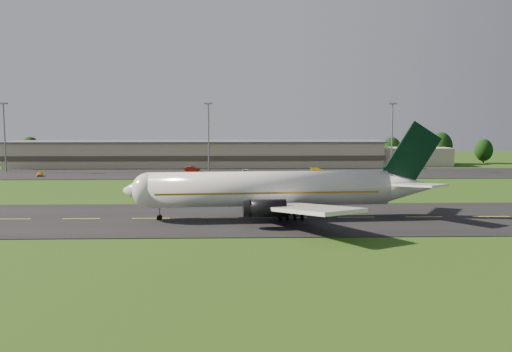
{
  "coord_description": "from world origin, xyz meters",
  "views": [
    {
      "loc": [
        14.19,
        -90.08,
        16.22
      ],
      "look_at": [
        17.04,
        8.0,
        6.0
      ],
      "focal_mm": 40.0,
      "sensor_mm": 36.0,
      "label": 1
    }
  ],
  "objects_px": {
    "light_mast_centre": "(209,129)",
    "service_vehicle_a": "(40,174)",
    "airliner": "(275,189)",
    "service_vehicle_d": "(318,170)",
    "light_mast_west": "(4,129)",
    "service_vehicle_c": "(246,172)",
    "terminal": "(216,154)",
    "service_vehicle_b": "(192,169)",
    "light_mast_east": "(392,128)"
  },
  "relations": [
    {
      "from": "light_mast_centre",
      "to": "service_vehicle_a",
      "type": "bearing_deg",
      "value": -162.77
    },
    {
      "from": "airliner",
      "to": "service_vehicle_d",
      "type": "relative_size",
      "value": 11.82
    },
    {
      "from": "light_mast_west",
      "to": "service_vehicle_c",
      "type": "distance_m",
      "value": 72.79
    },
    {
      "from": "service_vehicle_a",
      "to": "light_mast_centre",
      "type": "bearing_deg",
      "value": 3.01
    },
    {
      "from": "light_mast_west",
      "to": "service_vehicle_c",
      "type": "bearing_deg",
      "value": -8.93
    },
    {
      "from": "terminal",
      "to": "service_vehicle_b",
      "type": "height_order",
      "value": "terminal"
    },
    {
      "from": "terminal",
      "to": "service_vehicle_b",
      "type": "distance_m",
      "value": 19.22
    },
    {
      "from": "terminal",
      "to": "light_mast_east",
      "type": "distance_m",
      "value": 56.67
    },
    {
      "from": "light_mast_west",
      "to": "service_vehicle_b",
      "type": "height_order",
      "value": "light_mast_west"
    },
    {
      "from": "service_vehicle_a",
      "to": "service_vehicle_b",
      "type": "bearing_deg",
      "value": 2.73
    },
    {
      "from": "terminal",
      "to": "service_vehicle_d",
      "type": "bearing_deg",
      "value": -33.96
    },
    {
      "from": "light_mast_east",
      "to": "light_mast_west",
      "type": "bearing_deg",
      "value": 180.0
    },
    {
      "from": "light_mast_centre",
      "to": "service_vehicle_b",
      "type": "relative_size",
      "value": 4.54
    },
    {
      "from": "light_mast_west",
      "to": "light_mast_east",
      "type": "height_order",
      "value": "same"
    },
    {
      "from": "light_mast_west",
      "to": "service_vehicle_b",
      "type": "bearing_deg",
      "value": -1.79
    },
    {
      "from": "light_mast_west",
      "to": "service_vehicle_d",
      "type": "bearing_deg",
      "value": -2.8
    },
    {
      "from": "light_mast_centre",
      "to": "light_mast_east",
      "type": "height_order",
      "value": "same"
    },
    {
      "from": "light_mast_east",
      "to": "light_mast_centre",
      "type": "bearing_deg",
      "value": 180.0
    },
    {
      "from": "service_vehicle_a",
      "to": "service_vehicle_d",
      "type": "bearing_deg",
      "value": -7.19
    },
    {
      "from": "service_vehicle_c",
      "to": "service_vehicle_d",
      "type": "bearing_deg",
      "value": 22.77
    },
    {
      "from": "light_mast_east",
      "to": "service_vehicle_c",
      "type": "height_order",
      "value": "light_mast_east"
    },
    {
      "from": "light_mast_west",
      "to": "light_mast_east",
      "type": "bearing_deg",
      "value": 0.0
    },
    {
      "from": "light_mast_east",
      "to": "service_vehicle_a",
      "type": "xyz_separation_m",
      "value": [
        -100.34,
        -14.06,
        -12.05
      ]
    },
    {
      "from": "airliner",
      "to": "light_mast_east",
      "type": "height_order",
      "value": "light_mast_east"
    },
    {
      "from": "airliner",
      "to": "service_vehicle_b",
      "type": "height_order",
      "value": "airliner"
    },
    {
      "from": "terminal",
      "to": "service_vehicle_d",
      "type": "xyz_separation_m",
      "value": [
        30.72,
        -20.69,
        -3.26
      ]
    },
    {
      "from": "light_mast_west",
      "to": "service_vehicle_d",
      "type": "distance_m",
      "value": 93.01
    },
    {
      "from": "airliner",
      "to": "service_vehicle_b",
      "type": "distance_m",
      "value": 80.76
    },
    {
      "from": "service_vehicle_b",
      "to": "terminal",
      "type": "bearing_deg",
      "value": -7.84
    },
    {
      "from": "service_vehicle_a",
      "to": "service_vehicle_c",
      "type": "distance_m",
      "value": 56.34
    },
    {
      "from": "service_vehicle_a",
      "to": "terminal",
      "type": "bearing_deg",
      "value": 18.69
    },
    {
      "from": "service_vehicle_b",
      "to": "service_vehicle_d",
      "type": "xyz_separation_m",
      "value": [
        36.98,
        -2.79,
        -0.11
      ]
    },
    {
      "from": "service_vehicle_c",
      "to": "service_vehicle_d",
      "type": "xyz_separation_m",
      "value": [
        21.19,
        6.64,
        -0.07
      ]
    },
    {
      "from": "service_vehicle_d",
      "to": "terminal",
      "type": "bearing_deg",
      "value": 76.47
    },
    {
      "from": "service_vehicle_a",
      "to": "service_vehicle_b",
      "type": "distance_m",
      "value": 42.32
    },
    {
      "from": "light_mast_west",
      "to": "light_mast_centre",
      "type": "relative_size",
      "value": 1.0
    },
    {
      "from": "light_mast_west",
      "to": "service_vehicle_b",
      "type": "relative_size",
      "value": 4.54
    },
    {
      "from": "airliner",
      "to": "light_mast_east",
      "type": "relative_size",
      "value": 2.52
    },
    {
      "from": "light_mast_east",
      "to": "service_vehicle_c",
      "type": "bearing_deg",
      "value": -165.81
    },
    {
      "from": "terminal",
      "to": "light_mast_west",
      "type": "xyz_separation_m",
      "value": [
        -61.4,
        -16.18,
        8.75
      ]
    },
    {
      "from": "light_mast_centre",
      "to": "terminal",
      "type": "bearing_deg",
      "value": 85.05
    },
    {
      "from": "light_mast_west",
      "to": "light_mast_centre",
      "type": "distance_m",
      "value": 60.0
    },
    {
      "from": "terminal",
      "to": "service_vehicle_c",
      "type": "relative_size",
      "value": 28.71
    },
    {
      "from": "airliner",
      "to": "light_mast_centre",
      "type": "relative_size",
      "value": 2.52
    },
    {
      "from": "service_vehicle_c",
      "to": "light_mast_centre",
      "type": "bearing_deg",
      "value": 139.83
    },
    {
      "from": "terminal",
      "to": "service_vehicle_a",
      "type": "xyz_separation_m",
      "value": [
        -46.74,
        -30.24,
        -3.31
      ]
    },
    {
      "from": "terminal",
      "to": "light_mast_east",
      "type": "height_order",
      "value": "light_mast_east"
    },
    {
      "from": "light_mast_east",
      "to": "airliner",
      "type": "bearing_deg",
      "value": -116.66
    },
    {
      "from": "light_mast_west",
      "to": "service_vehicle_b",
      "type": "distance_m",
      "value": 56.44
    },
    {
      "from": "light_mast_west",
      "to": "service_vehicle_a",
      "type": "distance_m",
      "value": 23.62
    }
  ]
}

